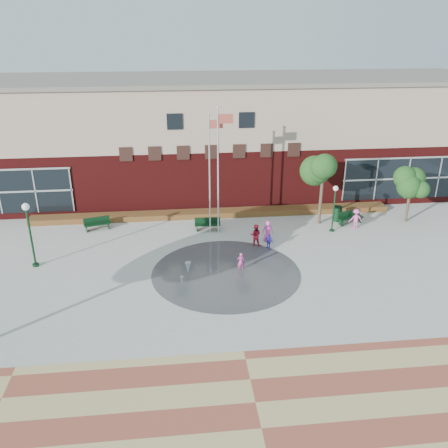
{
  "coord_description": "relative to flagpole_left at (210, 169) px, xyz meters",
  "views": [
    {
      "loc": [
        -2.63,
        -20.44,
        13.1
      ],
      "look_at": [
        0.0,
        4.0,
        2.6
      ],
      "focal_mm": 38.0,
      "sensor_mm": 36.0,
      "label": 1
    }
  ],
  "objects": [
    {
      "name": "person_bench",
      "position": [
        9.94,
        -0.33,
        -3.75
      ],
      "size": [
        0.97,
        0.64,
        1.41
      ],
      "primitive_type": "imported",
      "rotation": [
        0.0,
        0.0,
        3.01
      ],
      "color": "#E74CA5",
      "rests_on": "ground"
    },
    {
      "name": "water_jet_a",
      "position": [
        -1.74,
        -5.55,
        -4.46
      ],
      "size": [
        0.35,
        0.35,
        0.69
      ],
      "primitive_type": "cone",
      "rotation": [
        3.14,
        0.0,
        0.0
      ],
      "color": "white",
      "rests_on": "ground"
    },
    {
      "name": "child_splash",
      "position": [
        1.27,
        -5.44,
        -3.91
      ],
      "size": [
        0.42,
        0.29,
        1.1
      ],
      "primitive_type": "imported",
      "rotation": [
        0.0,
        0.0,
        3.22
      ],
      "color": "#C13A88",
      "rests_on": "ground"
    },
    {
      "name": "flower_bed",
      "position": [
        0.38,
        2.91,
        -4.46
      ],
      "size": [
        26.0,
        1.2,
        0.4
      ],
      "primitive_type": "cube",
      "color": "maroon",
      "rests_on": "ground"
    },
    {
      "name": "splash_pad",
      "position": [
        0.38,
        -5.69,
        -4.46
      ],
      "size": [
        8.4,
        8.4,
        0.01
      ],
      "primitive_type": "cylinder",
      "color": "#383A3D",
      "rests_on": "ground"
    },
    {
      "name": "lamp_right",
      "position": [
        8.17,
        -0.7,
        -2.44
      ],
      "size": [
        0.34,
        0.34,
        3.26
      ],
      "color": "#0F3219",
      "rests_on": "ground"
    },
    {
      "name": "water_jet_b",
      "position": [
        -2.12,
        -6.66,
        -4.46
      ],
      "size": [
        0.2,
        0.2,
        0.45
      ],
      "primitive_type": "cone",
      "rotation": [
        3.14,
        0.0,
        0.0
      ],
      "color": "white",
      "rests_on": "ground"
    },
    {
      "name": "adult_pink",
      "position": [
        3.54,
        -1.74,
        -3.75
      ],
      "size": [
        0.76,
        0.56,
        1.42
      ],
      "primitive_type": "imported",
      "rotation": [
        0.0,
        0.0,
        2.98
      ],
      "color": "#E646B0",
      "rests_on": "ground"
    },
    {
      "name": "paver_band",
      "position": [
        0.38,
        -15.69,
        -4.46
      ],
      "size": [
        46.0,
        6.0,
        0.01
      ],
      "primitive_type": "cube",
      "color": "#9B4A36",
      "rests_on": "ground"
    },
    {
      "name": "plaza_concrete",
      "position": [
        0.38,
        -4.69,
        -4.46
      ],
      "size": [
        46.0,
        18.0,
        0.01
      ],
      "primitive_type": "cube",
      "color": "#A8A8A0",
      "rests_on": "ground"
    },
    {
      "name": "library_building",
      "position": [
        0.38,
        8.79,
        0.18
      ],
      "size": [
        44.4,
        10.4,
        9.2
      ],
      "color": "#4D0E0E",
      "rests_on": "ground"
    },
    {
      "name": "adult_red",
      "position": [
        2.64,
        -2.33,
        -3.73
      ],
      "size": [
        0.84,
        0.74,
        1.47
      ],
      "primitive_type": "imported",
      "rotation": [
        0.0,
        0.0,
        2.85
      ],
      "color": "#BB1A34",
      "rests_on": "ground"
    },
    {
      "name": "bench_mid",
      "position": [
        -0.19,
        0.38,
        -4.18
      ],
      "size": [
        1.76,
        0.57,
        0.88
      ],
      "rotation": [
        0.0,
        0.0,
        -0.05
      ],
      "color": "#0F3219",
      "rests_on": "ground"
    },
    {
      "name": "child_blue",
      "position": [
        3.4,
        -2.88,
        -3.95
      ],
      "size": [
        0.6,
        0.58,
        1.01
      ],
      "primitive_type": "imported",
      "rotation": [
        0.0,
        0.0,
        2.41
      ],
      "color": "#2D2EBE",
      "rests_on": "ground"
    },
    {
      "name": "flagpole_left",
      "position": [
        0.0,
        0.0,
        0.0
      ],
      "size": [
        0.94,
        0.15,
        8.01
      ],
      "rotation": [
        0.0,
        0.0,
        0.04
      ],
      "color": "silver",
      "rests_on": "ground"
    },
    {
      "name": "trash_can",
      "position": [
        9.12,
        1.07,
        -3.91
      ],
      "size": [
        0.66,
        0.66,
        1.09
      ],
      "color": "#0F3219",
      "rests_on": "ground"
    },
    {
      "name": "ground",
      "position": [
        0.38,
        -8.69,
        -4.46
      ],
      "size": [
        120.0,
        120.0,
        0.0
      ],
      "primitive_type": "plane",
      "color": "#666056",
      "rests_on": "ground"
    },
    {
      "name": "bench_right",
      "position": [
        9.86,
        0.43,
        -4.16
      ],
      "size": [
        1.93,
        1.02,
        0.94
      ],
      "rotation": [
        0.0,
        0.0,
        0.29
      ],
      "color": "#0F3219",
      "rests_on": "ground"
    },
    {
      "name": "tree_mid",
      "position": [
        7.71,
        0.75,
        -0.72
      ],
      "size": [
        3.04,
        3.04,
        5.13
      ],
      "color": "#3E3125",
      "rests_on": "ground"
    },
    {
      "name": "flagpole_right",
      "position": [
        0.54,
        -0.16,
        0.25
      ],
      "size": [
        1.04,
        0.17,
        8.42
      ],
      "rotation": [
        0.0,
        0.0,
        0.03
      ],
      "color": "silver",
      "rests_on": "ground"
    },
    {
      "name": "lamp_left",
      "position": [
        -10.54,
        -3.69,
        -2.03
      ],
      "size": [
        0.41,
        0.41,
        3.91
      ],
      "color": "#0F3219",
      "rests_on": "ground"
    },
    {
      "name": "tree_small_right",
      "position": [
        13.97,
        0.46,
        -1.68
      ],
      "size": [
        2.23,
        2.23,
        3.81
      ],
      "color": "#3E3125",
      "rests_on": "ground"
    },
    {
      "name": "bench_left",
      "position": [
        -7.66,
        1.25,
        -4.17
      ],
      "size": [
        1.83,
        0.95,
        0.88
      ],
      "rotation": [
        0.0,
        0.0,
        0.27
      ],
      "color": "#0F3219",
      "rests_on": "ground"
    }
  ]
}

